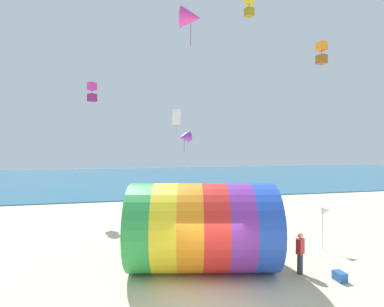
# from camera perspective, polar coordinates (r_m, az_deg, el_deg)

# --- Properties ---
(ground_plane) EXTENTS (120.00, 120.00, 0.00)m
(ground_plane) POSITION_cam_1_polar(r_m,az_deg,el_deg) (12.30, 3.41, -24.64)
(ground_plane) COLOR beige
(sea) EXTENTS (120.00, 40.00, 0.10)m
(sea) POSITION_cam_1_polar(r_m,az_deg,el_deg) (49.56, -8.82, -4.54)
(sea) COLOR #236084
(sea) RESTS_ON ground
(giant_inflatable_tube) EXTENTS (6.87, 4.95, 3.77)m
(giant_inflatable_tube) POSITION_cam_1_polar(r_m,az_deg,el_deg) (13.39, 1.99, -13.76)
(giant_inflatable_tube) COLOR green
(giant_inflatable_tube) RESTS_ON ground
(kite_handler) EXTENTS (0.42, 0.37, 1.75)m
(kite_handler) POSITION_cam_1_polar(r_m,az_deg,el_deg) (14.06, 19.91, -17.31)
(kite_handler) COLOR #383D56
(kite_handler) RESTS_ON ground
(kite_white_diamond) EXTENTS (0.60, 0.71, 2.05)m
(kite_white_diamond) POSITION_cam_1_polar(r_m,az_deg,el_deg) (24.12, -3.00, 6.87)
(kite_white_diamond) COLOR white
(kite_orange_box) EXTENTS (0.62, 0.62, 1.56)m
(kite_orange_box) POSITION_cam_1_polar(r_m,az_deg,el_deg) (22.86, 23.45, 17.18)
(kite_orange_box) COLOR orange
(kite_yellow_box) EXTENTS (0.61, 0.61, 1.38)m
(kite_yellow_box) POSITION_cam_1_polar(r_m,az_deg,el_deg) (21.77, 10.83, 25.84)
(kite_yellow_box) COLOR yellow
(kite_magenta_box) EXTENTS (0.81, 0.81, 1.64)m
(kite_magenta_box) POSITION_cam_1_polar(r_m,az_deg,el_deg) (26.15, -18.50, 11.06)
(kite_magenta_box) COLOR #D1339E
(kite_purple_delta) EXTENTS (1.27, 1.24, 1.65)m
(kite_purple_delta) POSITION_cam_1_polar(r_m,az_deg,el_deg) (22.46, -1.51, 3.15)
(kite_purple_delta) COLOR purple
(kite_magenta_delta) EXTENTS (1.50, 1.42, 2.14)m
(kite_magenta_delta) POSITION_cam_1_polar(r_m,az_deg,el_deg) (17.70, -0.26, 24.51)
(kite_magenta_delta) COLOR #D1339E
(bystander_near_water) EXTENTS (0.42, 0.38, 1.64)m
(bystander_near_water) POSITION_cam_1_polar(r_m,az_deg,el_deg) (24.73, 14.31, -9.10)
(bystander_near_water) COLOR #383D56
(bystander_near_water) RESTS_ON ground
(beach_flag) EXTENTS (0.47, 0.36, 2.22)m
(beach_flag) POSITION_cam_1_polar(r_m,az_deg,el_deg) (17.25, 24.17, -10.15)
(beach_flag) COLOR silver
(beach_flag) RESTS_ON ground
(cooler_box) EXTENTS (0.36, 0.52, 0.36)m
(cooler_box) POSITION_cam_1_polar(r_m,az_deg,el_deg) (14.24, 26.32, -20.23)
(cooler_box) COLOR #2659B2
(cooler_box) RESTS_ON ground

